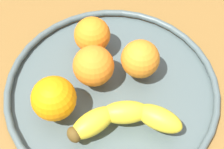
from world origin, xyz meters
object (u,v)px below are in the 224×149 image
at_px(banana, 124,118).
at_px(orange_back_left, 92,35).
at_px(orange_back_right, 140,59).
at_px(orange_front_right, 54,98).
at_px(orange_center, 93,66).
at_px(fruit_bowl, 112,87).

relative_size(banana, orange_back_left, 2.88).
xyz_separation_m(orange_back_right, orange_front_right, (0.15, 0.07, 0.00)).
bearing_deg(orange_front_right, orange_back_right, -154.76).
bearing_deg(orange_front_right, orange_center, -137.72).
bearing_deg(orange_back_left, banana, 103.99).
distance_m(orange_back_left, orange_back_right, 0.10).
bearing_deg(fruit_bowl, banana, 99.03).
relative_size(fruit_bowl, orange_center, 5.35).
bearing_deg(orange_back_right, banana, 69.62).
distance_m(banana, orange_front_right, 0.11).
bearing_deg(orange_back_right, orange_center, 6.70).
relative_size(fruit_bowl, banana, 1.97).
xyz_separation_m(fruit_bowl, orange_center, (0.03, -0.02, 0.04)).
xyz_separation_m(orange_back_left, orange_front_right, (0.07, 0.13, 0.00)).
height_order(banana, orange_front_right, orange_front_right).
bearing_deg(orange_back_left, orange_center, 89.17).
xyz_separation_m(orange_center, orange_front_right, (0.07, 0.06, 0.00)).
bearing_deg(orange_front_right, banana, 162.08).
bearing_deg(orange_front_right, fruit_bowl, -155.83).
bearing_deg(banana, orange_front_right, -17.28).
distance_m(orange_back_left, orange_center, 0.07).
bearing_deg(fruit_bowl, orange_back_right, -152.81).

